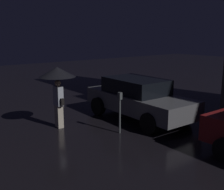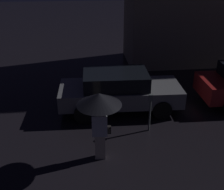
% 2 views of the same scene
% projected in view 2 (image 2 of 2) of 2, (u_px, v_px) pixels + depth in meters
% --- Properties ---
extents(parked_car_grey, '(4.42, 1.91, 1.47)m').
position_uv_depth(parked_car_grey, '(119.00, 90.00, 10.14)').
color(parked_car_grey, slate).
rests_on(parked_car_grey, ground).
extents(pedestrian_with_umbrella, '(1.18, 1.18, 2.02)m').
position_uv_depth(pedestrian_with_umbrella, '(99.00, 106.00, 7.21)').
color(pedestrian_with_umbrella, beige).
rests_on(pedestrian_with_umbrella, ground).
extents(parking_meter, '(0.12, 0.10, 1.30)m').
position_uv_depth(parking_meter, '(150.00, 109.00, 8.84)').
color(parking_meter, '#4C5154').
rests_on(parking_meter, ground).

